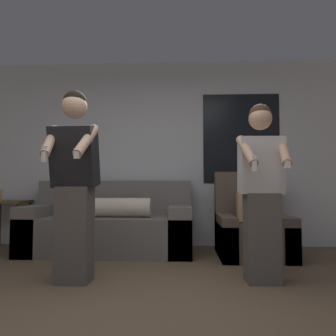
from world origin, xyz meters
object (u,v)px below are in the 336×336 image
object	(u,v)px
couch	(110,226)
person_left	(74,182)
armchair	(252,229)
side_table	(8,208)
person_right	(261,190)

from	to	relation	value
couch	person_left	distance (m)	1.50
couch	person_left	world-z (taller)	person_left
couch	armchair	bearing A→B (deg)	-5.31
couch	side_table	bearing A→B (deg)	171.56
armchair	side_table	size ratio (longest dim) A/B	1.29
armchair	couch	bearing A→B (deg)	174.69
couch	person_left	bearing A→B (deg)	-90.64
armchair	person_left	bearing A→B (deg)	-146.12
armchair	side_table	bearing A→B (deg)	173.26
side_table	person_left	xyz separation A→B (m)	(1.49, -1.61, 0.33)
person_left	couch	bearing A→B (deg)	89.36
armchair	side_table	world-z (taller)	armchair
person_left	person_right	size ratio (longest dim) A/B	1.07
armchair	person_right	world-z (taller)	person_right
side_table	person_left	distance (m)	2.22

